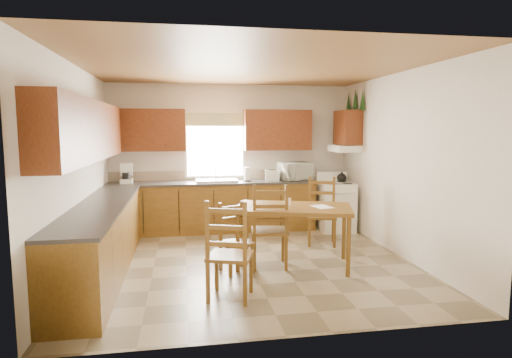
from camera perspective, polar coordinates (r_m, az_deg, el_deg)
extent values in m
plane|color=#807154|center=(6.17, -0.92, -11.03)|extent=(4.50, 4.50, 0.00)
plane|color=brown|center=(5.93, -0.97, 14.67)|extent=(4.50, 4.50, 0.00)
plane|color=beige|center=(5.99, -22.76, 1.12)|extent=(4.50, 4.50, 0.00)
plane|color=beige|center=(6.62, 18.68, 1.78)|extent=(4.50, 4.50, 0.00)
plane|color=beige|center=(8.12, -3.37, 2.96)|extent=(4.50, 4.50, 0.00)
plane|color=beige|center=(3.71, 4.36, -1.51)|extent=(4.50, 4.50, 0.00)
cube|color=brown|center=(7.91, -5.79, -3.81)|extent=(3.75, 0.60, 0.88)
cube|color=brown|center=(5.93, -19.83, -7.73)|extent=(0.60, 3.60, 0.88)
cube|color=#383432|center=(7.84, -5.83, -0.50)|extent=(3.75, 0.63, 0.04)
cube|color=#383432|center=(5.84, -20.01, -3.35)|extent=(0.63, 3.60, 0.04)
cube|color=gray|center=(8.11, -5.98, 0.52)|extent=(3.75, 0.01, 0.18)
cube|color=#622B13|center=(7.92, -14.52, 6.32)|extent=(1.41, 0.33, 0.75)
cube|color=#622B13|center=(8.09, 2.87, 6.53)|extent=(1.25, 0.33, 0.75)
cube|color=#622B13|center=(5.78, -21.71, 6.00)|extent=(0.33, 3.60, 0.75)
cube|color=#622B13|center=(8.03, 12.13, 6.71)|extent=(0.33, 0.62, 0.62)
cube|color=white|center=(8.02, 11.73, 4.00)|extent=(0.44, 0.62, 0.12)
cube|color=white|center=(8.06, -5.48, 4.34)|extent=(1.13, 0.02, 1.18)
cube|color=white|center=(8.05, -5.48, 4.34)|extent=(1.05, 0.01, 1.10)
cube|color=#4F6D31|center=(8.02, -5.50, 7.90)|extent=(1.19, 0.01, 0.24)
cube|color=silver|center=(7.84, -5.28, -0.20)|extent=(0.75, 0.45, 0.04)
cone|color=#1A441B|center=(7.80, 14.00, 10.20)|extent=(0.22, 0.22, 0.36)
cone|color=#1A441B|center=(8.10, 13.09, 10.37)|extent=(0.22, 0.22, 0.36)
cone|color=#1A441B|center=(8.39, 12.22, 9.98)|extent=(0.22, 0.22, 0.36)
cube|color=white|center=(8.05, 10.65, -3.72)|extent=(0.62, 0.64, 0.88)
cube|color=white|center=(7.88, -16.90, 0.75)|extent=(0.28, 0.31, 0.36)
cylinder|color=white|center=(7.85, -1.21, 0.64)|extent=(0.12, 0.12, 0.26)
cube|color=white|center=(7.92, 2.12, 0.46)|extent=(0.26, 0.19, 0.20)
imported|color=white|center=(8.07, 5.28, 1.03)|extent=(0.64, 0.55, 0.33)
cube|color=brown|center=(5.95, 5.01, -7.58)|extent=(1.73, 1.29, 0.83)
cube|color=brown|center=(4.78, -3.48, -9.35)|extent=(0.58, 0.57, 1.11)
cube|color=brown|center=(5.85, 1.78, -6.20)|extent=(0.53, 0.51, 1.14)
cube|color=brown|center=(5.66, -2.64, -7.90)|extent=(0.48, 0.47, 0.90)
cube|color=brown|center=(7.04, 8.78, -4.33)|extent=(0.56, 0.54, 1.08)
cube|color=white|center=(5.88, 8.79, -3.67)|extent=(0.28, 0.34, 0.00)
cube|color=white|center=(5.89, 4.27, -3.06)|extent=(0.08, 0.05, 0.11)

